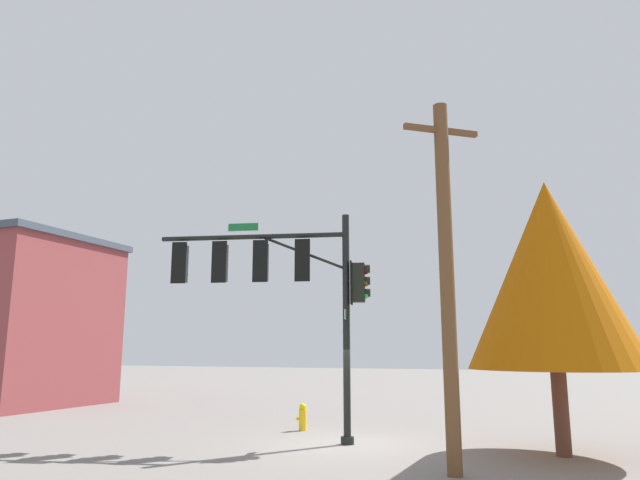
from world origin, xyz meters
name	(u,v)px	position (x,y,z in m)	size (l,w,h in m)	color
ground_plane	(347,444)	(0.00, 0.00, 0.00)	(120.00, 120.00, 0.00)	slate
signal_pole_assembly	(280,277)	(1.87, 0.40, 4.56)	(6.08, 1.80, 6.32)	black
utility_pole	(447,275)	(-3.24, 3.04, 4.08)	(1.51, 1.19, 7.94)	brown
fire_hydrant	(303,417)	(2.13, -2.03, 0.41)	(0.33, 0.24, 0.83)	yellow
tree_near	(551,273)	(-5.39, -0.11, 4.40)	(4.29, 4.29, 6.79)	brown
brick_building	(2,320)	(18.44, -4.82, 3.83)	(8.74, 7.05, 7.64)	brown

